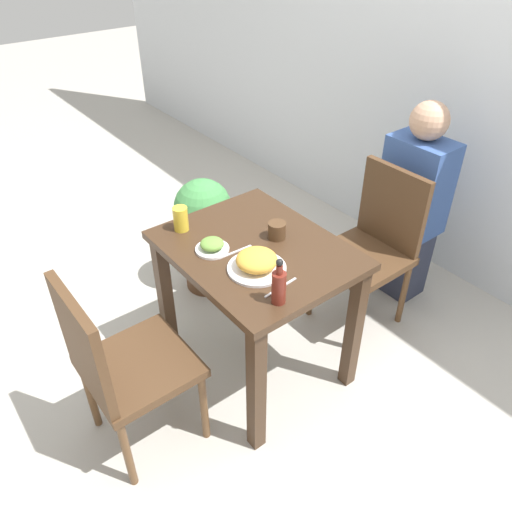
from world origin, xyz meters
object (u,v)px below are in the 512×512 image
object	(u,v)px
chair_near	(119,363)
potted_plant_left	(204,230)
person_figure	(412,206)
juice_glass	(181,219)
chair_far	(374,241)
side_plate	(212,246)
sauce_bottle	(279,286)
food_plate	(257,262)
drink_cup	(277,230)

from	to	relation	value
chair_near	potted_plant_left	size ratio (longest dim) A/B	1.23
person_figure	juice_glass	bearing A→B (deg)	-105.99
chair_far	juice_glass	bearing A→B (deg)	-112.96
juice_glass	person_figure	distance (m)	1.32
side_plate	juice_glass	size ratio (longest dim) A/B	1.29
sauce_bottle	person_figure	xyz separation A→B (m)	(-0.30, 1.23, -0.23)
food_plate	person_figure	xyz separation A→B (m)	(-0.09, 1.17, -0.20)
juice_glass	potted_plant_left	size ratio (longest dim) A/B	0.16
person_figure	potted_plant_left	bearing A→B (deg)	-129.44
chair_far	person_figure	size ratio (longest dim) A/B	0.76
sauce_bottle	potted_plant_left	distance (m)	1.17
chair_far	food_plate	size ratio (longest dim) A/B	3.63
side_plate	potted_plant_left	xyz separation A→B (m)	(-0.61, 0.33, -0.36)
chair_near	sauce_bottle	bearing A→B (deg)	-120.08
sauce_bottle	potted_plant_left	size ratio (longest dim) A/B	0.28
chair_near	person_figure	world-z (taller)	person_figure
drink_cup	juice_glass	xyz separation A→B (m)	(-0.32, -0.30, 0.02)
drink_cup	potted_plant_left	bearing A→B (deg)	175.91
food_plate	drink_cup	world-z (taller)	food_plate
food_plate	side_plate	world-z (taller)	food_plate
chair_near	juice_glass	distance (m)	0.69
food_plate	juice_glass	bearing A→B (deg)	-169.39
chair_near	juice_glass	world-z (taller)	chair_near
food_plate	chair_far	bearing A→B (deg)	94.13
side_plate	potted_plant_left	bearing A→B (deg)	151.30
person_figure	food_plate	bearing A→B (deg)	-85.54
drink_cup	person_figure	size ratio (longest dim) A/B	0.07
drink_cup	person_figure	world-z (taller)	person_figure
drink_cup	juice_glass	world-z (taller)	juice_glass
juice_glass	sauce_bottle	distance (m)	0.66
person_figure	drink_cup	bearing A→B (deg)	-92.43
drink_cup	potted_plant_left	xyz separation A→B (m)	(-0.70, 0.05, -0.37)
chair_far	food_plate	distance (m)	0.89
chair_near	food_plate	world-z (taller)	chair_near
chair_far	food_plate	world-z (taller)	chair_far
food_plate	juice_glass	world-z (taller)	juice_glass
sauce_bottle	potted_plant_left	world-z (taller)	sauce_bottle
side_plate	juice_glass	xyz separation A→B (m)	(-0.23, -0.02, 0.03)
juice_glass	sauce_bottle	bearing A→B (deg)	2.22
food_plate	person_figure	bearing A→B (deg)	94.46
food_plate	side_plate	xyz separation A→B (m)	(-0.22, -0.07, -0.01)
juice_glass	food_plate	bearing A→B (deg)	10.61
drink_cup	side_plate	bearing A→B (deg)	-108.17
side_plate	person_figure	xyz separation A→B (m)	(0.13, 1.24, -0.18)
drink_cup	chair_far	bearing A→B (deg)	83.45
juice_glass	potted_plant_left	bearing A→B (deg)	137.57
potted_plant_left	chair_near	bearing A→B (deg)	-50.13
juice_glass	drink_cup	bearing A→B (deg)	43.29
drink_cup	person_figure	distance (m)	0.98
chair_far	person_figure	distance (m)	0.35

